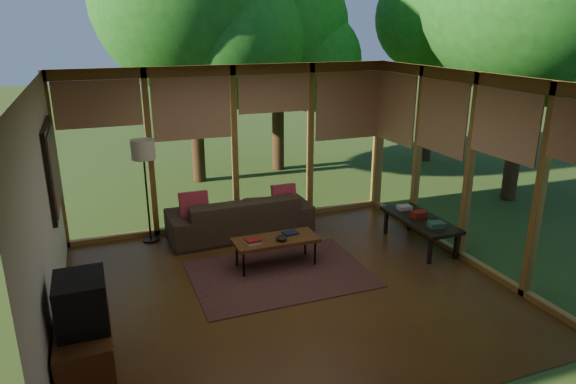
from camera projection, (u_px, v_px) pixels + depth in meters
name	position (u px, v px, depth m)	size (l,w,h in m)	color
floor	(288.00, 288.00, 6.75)	(5.50, 5.50, 0.00)	#583517
ceiling	(289.00, 79.00, 5.91)	(5.50, 5.50, 0.00)	white
wall_left	(45.00, 219.00, 5.39)	(0.04, 5.00, 2.70)	beige
wall_front	(401.00, 280.00, 4.11)	(5.50, 0.04, 2.70)	beige
window_wall_back	(235.00, 148.00, 8.55)	(5.50, 0.12, 2.70)	olive
window_wall_right	(469.00, 169.00, 7.27)	(0.12, 5.00, 2.70)	olive
exterior_lawn	(430.00, 133.00, 16.58)	(40.00, 40.00, 0.00)	#314D1C
tree_ne	(276.00, 28.00, 11.47)	(3.22, 3.22, 4.86)	#3E2916
tree_far	(430.00, 18.00, 12.10)	(2.57, 2.57, 4.76)	#3E2916
rug	(280.00, 274.00, 7.12)	(2.41, 1.71, 0.01)	brown
sofa	(240.00, 215.00, 8.39)	(2.32, 0.91, 0.68)	#3E2E1F
pillow_left	(194.00, 206.00, 8.01)	(0.44, 0.15, 0.44)	maroon
pillow_right	(284.00, 197.00, 8.53)	(0.40, 0.13, 0.40)	maroon
ct_book_lower	(253.00, 242.00, 7.08)	(0.21, 0.16, 0.03)	#B0A7A0
ct_book_upper	(253.00, 240.00, 7.07)	(0.20, 0.15, 0.03)	maroon
ct_book_side	(290.00, 233.00, 7.40)	(0.21, 0.16, 0.03)	black
ct_bowl	(282.00, 238.00, 7.16)	(0.16, 0.16, 0.07)	black
media_cabinet	(86.00, 354.00, 4.90)	(0.50, 1.00, 0.60)	#5C3219
television	(81.00, 302.00, 4.74)	(0.45, 0.55, 0.50)	black
console_book_a	(437.00, 225.00, 7.55)	(0.23, 0.17, 0.08)	#2F5247
console_book_b	(419.00, 214.00, 7.95)	(0.22, 0.16, 0.10)	maroon
console_book_c	(404.00, 207.00, 8.31)	(0.22, 0.16, 0.06)	#B0A7A0
floor_lamp	(143.00, 155.00, 7.81)	(0.36, 0.36, 1.65)	black
coffee_table	(276.00, 241.00, 7.26)	(1.20, 0.50, 0.43)	#5C3219
side_console	(420.00, 221.00, 7.93)	(0.60, 1.40, 0.46)	black
wall_painting	(53.00, 168.00, 6.58)	(0.06, 1.35, 1.15)	black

